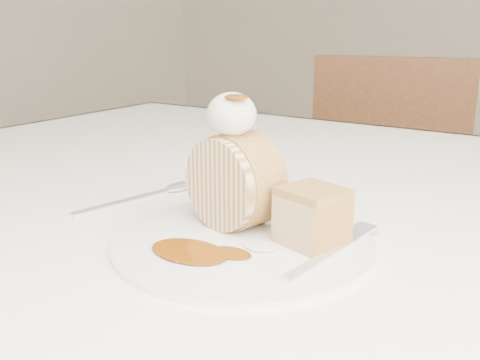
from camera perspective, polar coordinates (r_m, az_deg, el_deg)
The scene contains 10 objects.
table at distance 0.71m, azimuth 8.60°, elevation -7.67°, with size 1.40×0.90×0.75m.
chair_far at distance 1.61m, azimuth 15.66°, elevation -0.59°, with size 0.47×0.47×0.87m.
plate at distance 0.49m, azimuth 0.33°, elevation -6.54°, with size 0.24×0.24×0.01m, color white.
roulade_slice at distance 0.51m, azimuth -0.61°, elevation -0.15°, with size 0.09×0.09×0.05m, color beige.
cake_chunk at distance 0.48m, azimuth 7.70°, elevation -4.25°, with size 0.05×0.05×0.04m, color #A6803F.
whipped_cream at distance 0.50m, azimuth -0.90°, elevation 7.03°, with size 0.05×0.05×0.04m, color silver.
caramel_drizzle at distance 0.48m, azimuth -0.36°, elevation 9.45°, with size 0.02×0.02×0.01m, color #663004.
caramel_pool at distance 0.46m, azimuth -5.43°, elevation -7.54°, with size 0.07×0.05×0.00m, color #663004, non-canonical shape.
fork at distance 0.45m, azimuth 8.76°, elevation -8.25°, with size 0.02×0.14×0.00m, color silver.
spoon at distance 0.62m, azimuth -12.45°, elevation -2.35°, with size 0.02×0.15×0.00m, color silver.
Camera 1 is at (0.26, -0.39, 0.94)m, focal length 40.00 mm.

